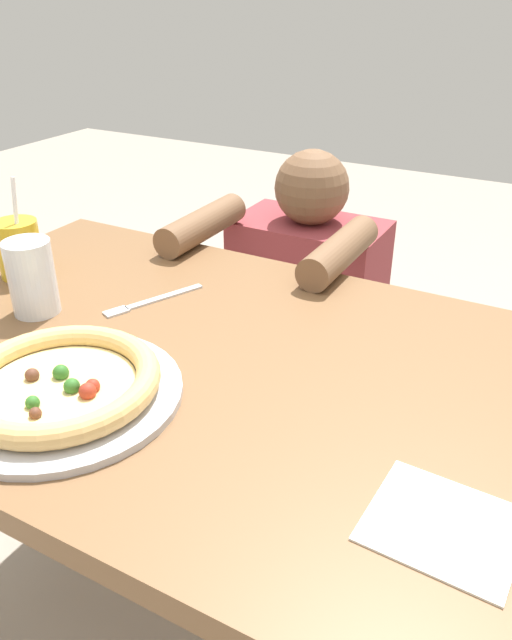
# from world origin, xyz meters

# --- Properties ---
(dining_table) EXTENTS (1.27, 0.79, 0.75)m
(dining_table) POSITION_xyz_m (0.00, 0.00, 0.63)
(dining_table) COLOR brown
(dining_table) RESTS_ON ground
(pizza_near) EXTENTS (0.34, 0.34, 0.05)m
(pizza_near) POSITION_xyz_m (-0.13, -0.20, 0.77)
(pizza_near) COLOR #B7B7BC
(pizza_near) RESTS_ON dining_table
(drink_cup_colored) EXTENTS (0.09, 0.09, 0.20)m
(drink_cup_colored) POSITION_xyz_m (-0.50, 0.08, 0.81)
(drink_cup_colored) COLOR gold
(drink_cup_colored) RESTS_ON dining_table
(water_cup_clear) EXTENTS (0.08, 0.08, 0.13)m
(water_cup_clear) POSITION_xyz_m (-0.36, -0.02, 0.82)
(water_cup_clear) COLOR silver
(water_cup_clear) RESTS_ON dining_table
(paper_napkin) EXTENTS (0.17, 0.15, 0.00)m
(paper_napkin) POSITION_xyz_m (0.41, -0.18, 0.75)
(paper_napkin) COLOR white
(paper_napkin) RESTS_ON dining_table
(fork) EXTENTS (0.10, 0.19, 0.00)m
(fork) POSITION_xyz_m (-0.20, 0.10, 0.75)
(fork) COLOR silver
(fork) RESTS_ON dining_table
(diner_seated) EXTENTS (0.41, 0.52, 0.93)m
(diner_seated) POSITION_xyz_m (-0.12, 0.64, 0.42)
(diner_seated) COLOR #333847
(diner_seated) RESTS_ON ground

